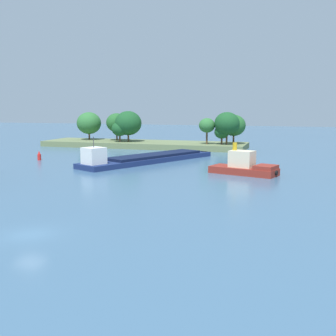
% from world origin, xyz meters
% --- Properties ---
extents(ground_plane, '(400.00, 400.00, 0.00)m').
position_xyz_m(ground_plane, '(0.00, 0.00, 0.00)').
color(ground_plane, '#3D607F').
extents(treeline_island, '(53.24, 13.57, 9.33)m').
position_xyz_m(treeline_island, '(-16.02, 73.28, 3.64)').
color(treeline_island, '#66754C').
rests_on(treeline_island, ground).
extents(cargo_barge, '(18.70, 30.09, 5.52)m').
position_xyz_m(cargo_barge, '(-6.28, 45.25, 0.83)').
color(cargo_barge, navy).
rests_on(cargo_barge, ground).
extents(tugboat, '(11.18, 6.89, 4.88)m').
position_xyz_m(tugboat, '(13.33, 36.74, 1.23)').
color(tugboat, maroon).
rests_on(tugboat, ground).
extents(channel_buoy_red, '(0.70, 0.70, 1.90)m').
position_xyz_m(channel_buoy_red, '(-27.51, 41.97, 0.81)').
color(channel_buoy_red, red).
rests_on(channel_buoy_red, ground).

